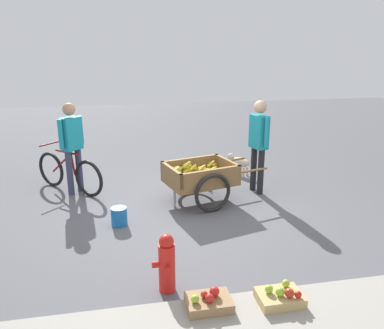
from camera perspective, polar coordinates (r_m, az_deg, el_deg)
ground_plane at (r=6.31m, az=-0.83°, el=-6.97°), size 24.00×24.00×0.00m
fruit_cart at (r=6.55m, az=1.16°, el=-1.94°), size 1.79×1.17×0.72m
vendor_person at (r=6.97m, az=9.68°, el=3.78°), size 0.28×0.51×1.66m
bicycle at (r=7.43m, az=-17.45°, el=-1.13°), size 1.24×1.19×0.85m
cyclist_person at (r=7.15m, az=-17.10°, el=3.40°), size 0.38×0.43×1.62m
dog at (r=8.09m, az=6.87°, el=0.42°), size 0.41×0.59×0.40m
fire_hydrant at (r=4.33m, az=-3.71°, el=-14.13°), size 0.25×0.25×0.67m
plastic_bucket at (r=5.94m, az=-10.55°, el=-7.43°), size 0.24×0.24×0.27m
apple_crate at (r=4.22m, az=12.61°, el=-18.90°), size 0.44×0.32×0.31m
mixed_fruit_crate at (r=4.07m, az=2.44°, el=-20.00°), size 0.44×0.32×0.32m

